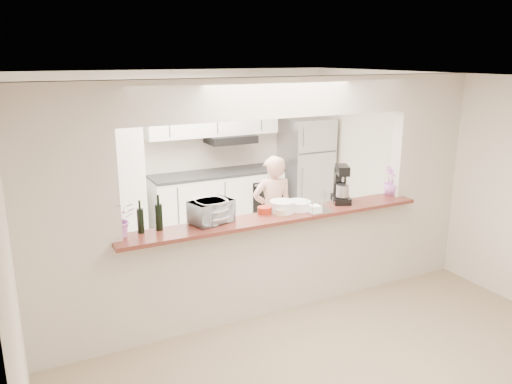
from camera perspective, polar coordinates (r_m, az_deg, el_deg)
floor at (r=5.67m, az=2.10°, el=-13.10°), size 6.00×6.00×0.00m
tile_overlay at (r=6.93m, az=-4.12°, el=-7.58°), size 5.00×2.90×0.01m
partition at (r=5.13m, az=2.26°, el=1.62°), size 5.00×0.15×2.50m
bar_counter at (r=5.42m, az=2.18°, el=-7.75°), size 3.40×0.38×1.09m
kitchen_cabinets at (r=7.63m, az=-8.96°, el=2.07°), size 3.15×0.62×2.25m
refrigerator at (r=8.52m, az=5.69°, el=2.71°), size 0.75×0.70×1.70m
flower_left at (r=4.71m, az=-15.38°, el=-3.02°), size 0.34×0.31×0.34m
wine_bottle_a at (r=4.78m, az=-13.06°, el=-3.16°), size 0.06×0.06×0.32m
wine_bottle_b at (r=4.82m, az=-11.04°, el=-2.75°), size 0.07×0.07×0.35m
toaster_oven at (r=4.97m, az=-5.15°, el=-2.26°), size 0.47×0.38×0.23m
serving_bowls at (r=4.97m, az=-5.15°, el=-2.23°), size 0.34×0.34×0.23m
plate_stack_a at (r=5.29m, az=3.02°, el=-1.68°), size 0.27×0.27×0.12m
plate_stack_b at (r=5.40m, az=4.88°, el=-1.54°), size 0.27×0.27×0.09m
red_bowl at (r=5.26m, az=0.98°, el=-2.08°), size 0.15×0.15×0.07m
tan_bowl at (r=5.23m, az=2.86°, el=-2.24°), size 0.13×0.13×0.06m
utensil_caddy at (r=5.31m, az=7.27°, el=-1.25°), size 0.27×0.17×0.25m
stand_mixer at (r=5.70m, az=9.72°, el=0.73°), size 0.29×0.34×0.43m
flower_right at (r=6.14m, az=15.20°, el=1.25°), size 0.22×0.22×0.34m
person at (r=6.46m, az=1.92°, el=-2.34°), size 0.60×0.45×1.48m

